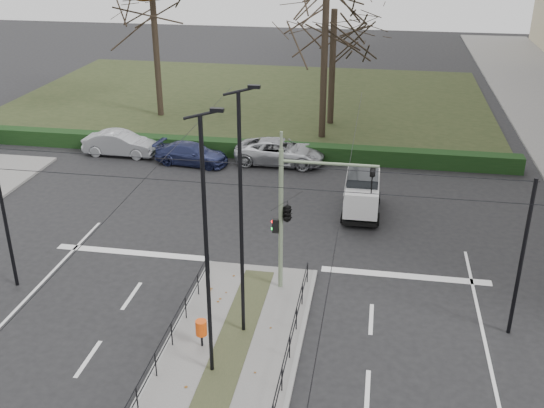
{
  "coord_description": "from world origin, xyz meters",
  "views": [
    {
      "loc": [
        4.42,
        -18.18,
        13.65
      ],
      "look_at": [
        0.11,
        6.82,
        2.22
      ],
      "focal_mm": 42.0,
      "sensor_mm": 36.0,
      "label": 1
    }
  ],
  "objects_px": {
    "parked_car_second": "(121,143)",
    "parked_car_fourth": "(280,152)",
    "streetlamp_median_far": "(242,216)",
    "bare_tree_center": "(334,18)",
    "streetlamp_median_near": "(207,249)",
    "bare_tree_near": "(326,10)",
    "traffic_light": "(290,210)",
    "litter_bin": "(201,328)",
    "white_van": "(362,192)",
    "parked_car_third": "(192,154)"
  },
  "relations": [
    {
      "from": "streetlamp_median_far",
      "to": "white_van",
      "type": "bearing_deg",
      "value": 71.51
    },
    {
      "from": "traffic_light",
      "to": "parked_car_fourth",
      "type": "distance_m",
      "value": 14.73
    },
    {
      "from": "streetlamp_median_near",
      "to": "parked_car_fourth",
      "type": "height_order",
      "value": "streetlamp_median_near"
    },
    {
      "from": "streetlamp_median_near",
      "to": "bare_tree_near",
      "type": "relative_size",
      "value": 0.74
    },
    {
      "from": "bare_tree_center",
      "to": "white_van",
      "type": "bearing_deg",
      "value": -79.14
    },
    {
      "from": "parked_car_second",
      "to": "streetlamp_median_near",
      "type": "bearing_deg",
      "value": -149.04
    },
    {
      "from": "streetlamp_median_near",
      "to": "parked_car_third",
      "type": "relative_size",
      "value": 1.97
    },
    {
      "from": "litter_bin",
      "to": "white_van",
      "type": "relative_size",
      "value": 0.25
    },
    {
      "from": "parked_car_second",
      "to": "parked_car_fourth",
      "type": "xyz_separation_m",
      "value": [
        10.09,
        0.22,
        -0.01
      ]
    },
    {
      "from": "bare_tree_near",
      "to": "streetlamp_median_near",
      "type": "bearing_deg",
      "value": -92.47
    },
    {
      "from": "litter_bin",
      "to": "bare_tree_near",
      "type": "bearing_deg",
      "value": 85.77
    },
    {
      "from": "parked_car_third",
      "to": "white_van",
      "type": "relative_size",
      "value": 1.12
    },
    {
      "from": "traffic_light",
      "to": "parked_car_second",
      "type": "relative_size",
      "value": 1.26
    },
    {
      "from": "parked_car_fourth",
      "to": "streetlamp_median_far",
      "type": "bearing_deg",
      "value": -173.98
    },
    {
      "from": "streetlamp_median_near",
      "to": "bare_tree_near",
      "type": "bearing_deg",
      "value": 87.53
    },
    {
      "from": "litter_bin",
      "to": "parked_car_fourth",
      "type": "height_order",
      "value": "parked_car_fourth"
    },
    {
      "from": "traffic_light",
      "to": "white_van",
      "type": "height_order",
      "value": "traffic_light"
    },
    {
      "from": "parked_car_second",
      "to": "white_van",
      "type": "distance_m",
      "value": 16.47
    },
    {
      "from": "litter_bin",
      "to": "streetlamp_median_near",
      "type": "distance_m",
      "value": 4.01
    },
    {
      "from": "white_van",
      "to": "bare_tree_center",
      "type": "distance_m",
      "value": 16.5
    },
    {
      "from": "parked_car_fourth",
      "to": "bare_tree_near",
      "type": "relative_size",
      "value": 0.45
    },
    {
      "from": "parked_car_second",
      "to": "white_van",
      "type": "bearing_deg",
      "value": -110.49
    },
    {
      "from": "litter_bin",
      "to": "streetlamp_median_near",
      "type": "height_order",
      "value": "streetlamp_median_near"
    },
    {
      "from": "streetlamp_median_far",
      "to": "bare_tree_center",
      "type": "relative_size",
      "value": 0.84
    },
    {
      "from": "streetlamp_median_far",
      "to": "parked_car_fourth",
      "type": "distance_m",
      "value": 17.89
    },
    {
      "from": "traffic_light",
      "to": "parked_car_fourth",
      "type": "xyz_separation_m",
      "value": [
        -2.65,
        14.22,
        -2.77
      ]
    },
    {
      "from": "traffic_light",
      "to": "litter_bin",
      "type": "xyz_separation_m",
      "value": [
        -2.39,
        -4.32,
        -2.66
      ]
    },
    {
      "from": "parked_car_fourth",
      "to": "parked_car_second",
      "type": "bearing_deg",
      "value": 92.33
    },
    {
      "from": "streetlamp_median_far",
      "to": "parked_car_second",
      "type": "height_order",
      "value": "streetlamp_median_far"
    },
    {
      "from": "parked_car_fourth",
      "to": "bare_tree_center",
      "type": "height_order",
      "value": "bare_tree_center"
    },
    {
      "from": "bare_tree_near",
      "to": "bare_tree_center",
      "type": "bearing_deg",
      "value": 85.07
    },
    {
      "from": "white_van",
      "to": "streetlamp_median_near",
      "type": "bearing_deg",
      "value": -107.59
    },
    {
      "from": "litter_bin",
      "to": "bare_tree_near",
      "type": "height_order",
      "value": "bare_tree_near"
    },
    {
      "from": "traffic_light",
      "to": "streetlamp_median_near",
      "type": "xyz_separation_m",
      "value": [
        -1.7,
        -5.51,
        1.11
      ]
    },
    {
      "from": "streetlamp_median_far",
      "to": "bare_tree_center",
      "type": "distance_m",
      "value": 26.14
    },
    {
      "from": "streetlamp_median_far",
      "to": "bare_tree_near",
      "type": "bearing_deg",
      "value": 88.67
    },
    {
      "from": "parked_car_second",
      "to": "streetlamp_median_far",
      "type": "bearing_deg",
      "value": -144.53
    },
    {
      "from": "parked_car_third",
      "to": "bare_tree_near",
      "type": "bearing_deg",
      "value": -42.37
    },
    {
      "from": "streetlamp_median_far",
      "to": "parked_car_third",
      "type": "distance_m",
      "value": 18.17
    },
    {
      "from": "parked_car_second",
      "to": "parked_car_third",
      "type": "bearing_deg",
      "value": -97.73
    },
    {
      "from": "streetlamp_median_near",
      "to": "streetlamp_median_far",
      "type": "xyz_separation_m",
      "value": [
        0.55,
        2.34,
        0.05
      ]
    },
    {
      "from": "streetlamp_median_near",
      "to": "parked_car_second",
      "type": "height_order",
      "value": "streetlamp_median_near"
    },
    {
      "from": "traffic_light",
      "to": "streetlamp_median_far",
      "type": "relative_size",
      "value": 0.65
    },
    {
      "from": "parked_car_third",
      "to": "bare_tree_near",
      "type": "height_order",
      "value": "bare_tree_near"
    },
    {
      "from": "parked_car_fourth",
      "to": "bare_tree_near",
      "type": "height_order",
      "value": "bare_tree_near"
    },
    {
      "from": "traffic_light",
      "to": "streetlamp_median_far",
      "type": "bearing_deg",
      "value": -110.01
    },
    {
      "from": "streetlamp_median_near",
      "to": "parked_car_third",
      "type": "xyz_separation_m",
      "value": [
        -6.19,
        18.72,
        -3.98
      ]
    },
    {
      "from": "white_van",
      "to": "bare_tree_center",
      "type": "bearing_deg",
      "value": 100.86
    },
    {
      "from": "parked_car_third",
      "to": "bare_tree_center",
      "type": "distance_m",
      "value": 13.99
    },
    {
      "from": "litter_bin",
      "to": "bare_tree_center",
      "type": "distance_m",
      "value": 28.0
    }
  ]
}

